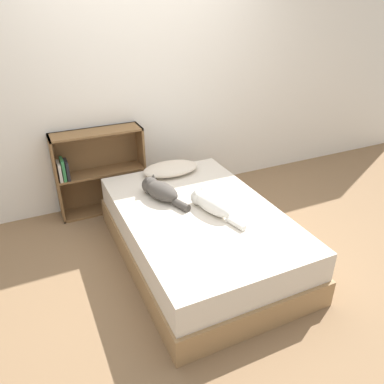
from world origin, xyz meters
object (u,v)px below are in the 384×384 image
cat_dark (160,190)px  cat_light (209,204)px  pillow (171,169)px  bed (199,234)px  bookshelf (98,170)px

cat_dark → cat_light: bearing=-163.4°
cat_light → pillow: bearing=-13.7°
bed → bookshelf: bearing=115.8°
bed → bookshelf: 1.34m
bed → pillow: (0.05, 0.76, 0.28)m
bed → bookshelf: bookshelf is taller
cat_light → cat_dark: size_ratio=1.09×
bed → cat_dark: 0.51m
bed → pillow: 0.81m
bed → pillow: pillow is taller
bed → cat_dark: size_ratio=3.56×
bookshelf → cat_dark: bearing=-67.1°
cat_dark → bookshelf: (-0.36, 0.85, -0.09)m
pillow → cat_dark: 0.50m
pillow → bookshelf: bookshelf is taller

